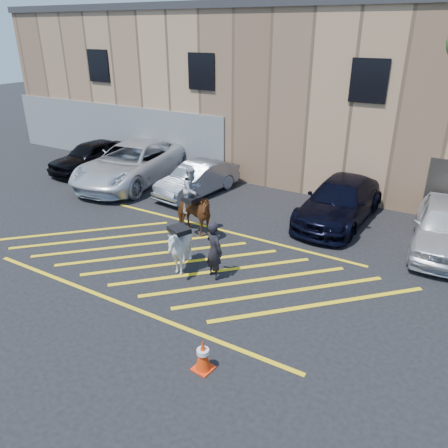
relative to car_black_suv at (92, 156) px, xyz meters
The scene contains 12 objects.
ground 10.22m from the car_black_suv, 28.57° to the right, with size 90.00×90.00×0.00m, color black.
car_black_suv is the anchor object (origin of this frame).
car_white_pickup 2.83m from the car_black_suv, ahead, with size 2.87×6.22×1.73m, color silver.
car_silver_sedan 6.11m from the car_black_suv, ahead, with size 1.39×3.97×1.31m, color gray.
car_blue_suv 11.93m from the car_black_suv, ahead, with size 2.04×5.03×1.46m, color black.
car_white_suv 15.38m from the car_black_suv, ahead, with size 1.82×4.52×1.54m, color silver.
handler 11.50m from the car_black_suv, 27.87° to the right, with size 0.60×0.39×1.65m, color black.
warehouse 11.79m from the car_black_suv, 38.52° to the left, with size 32.42×10.20×7.30m.
hatching_zone 10.36m from the car_black_suv, 30.03° to the right, with size 12.60×5.12×0.01m.
mounted_bay 8.79m from the car_black_suv, 22.69° to the right, with size 1.86×1.07×2.31m.
saddled_white 10.75m from the car_black_suv, 31.34° to the right, with size 1.58×1.66×1.44m.
traffic_cone 14.62m from the car_black_suv, 35.77° to the right, with size 0.42×0.42×0.73m.
Camera 1 is at (6.74, -9.34, 6.29)m, focal length 35.00 mm.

